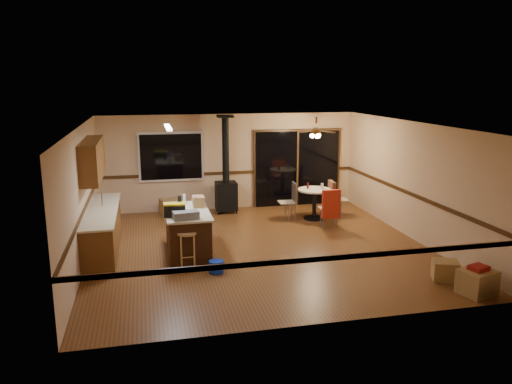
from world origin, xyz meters
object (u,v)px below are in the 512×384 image
object	(u,v)px
chair_left	(291,197)
box_under_window	(171,207)
chair_right	(333,195)
toolbox_black	(175,211)
toolbox_grey	(186,215)
chair_near	(331,204)
wood_stove	(226,186)
box_corner_b	(445,270)
bar_stool	(187,249)
blue_bucket	(216,267)
box_corner_a	(477,282)
dining_table	(314,199)
kitchen_island	(188,232)

from	to	relation	value
chair_left	box_under_window	distance (m)	3.18
chair_left	chair_right	bearing A→B (deg)	-1.45
toolbox_black	chair_right	world-z (taller)	toolbox_black
toolbox_grey	toolbox_black	distance (m)	0.31
toolbox_black	chair_near	size ratio (longest dim) A/B	0.58
wood_stove	toolbox_black	distance (m)	3.77
box_under_window	box_corner_b	size ratio (longest dim) A/B	1.24
chair_left	chair_near	world-z (taller)	same
bar_stool	blue_bucket	size ratio (longest dim) A/B	2.47
box_corner_a	blue_bucket	bearing A→B (deg)	155.29
box_corner_a	wood_stove	bearing A→B (deg)	117.61
blue_bucket	toolbox_black	bearing A→B (deg)	129.29
bar_stool	box_corner_a	xyz separation A→B (m)	(4.58, -2.33, -0.13)
dining_table	chair_right	size ratio (longest dim) A/B	1.22
kitchen_island	toolbox_grey	size ratio (longest dim) A/B	3.47
kitchen_island	dining_table	bearing A→B (deg)	29.46
blue_bucket	chair_right	size ratio (longest dim) A/B	0.39
bar_stool	chair_left	xyz separation A→B (m)	(2.87, 2.76, 0.25)
toolbox_grey	box_corner_b	size ratio (longest dim) A/B	1.11
blue_bucket	dining_table	world-z (taller)	dining_table
toolbox_black	box_under_window	distance (m)	3.56
wood_stove	toolbox_grey	world-z (taller)	wood_stove
dining_table	toolbox_grey	bearing A→B (deg)	-143.89
chair_right	box_under_window	distance (m)	4.24
bar_stool	chair_right	size ratio (longest dim) A/B	0.97
bar_stool	box_under_window	xyz separation A→B (m)	(-0.09, 3.85, -0.13)
toolbox_grey	dining_table	world-z (taller)	toolbox_grey
chair_near	wood_stove	bearing A→B (deg)	137.35
toolbox_grey	toolbox_black	xyz separation A→B (m)	(-0.19, 0.24, 0.04)
chair_near	chair_right	xyz separation A→B (m)	(0.42, 0.95, 0.00)
chair_right	box_corner_b	distance (m)	4.44
dining_table	chair_left	bearing A→B (deg)	170.87
chair_left	box_corner_a	distance (m)	5.38
chair_near	box_corner_b	bearing A→B (deg)	-76.18
toolbox_black	bar_stool	distance (m)	0.79
toolbox_black	chair_right	bearing A→B (deg)	29.38
chair_near	box_under_window	size ratio (longest dim) A/B	1.30
toolbox_grey	dining_table	xyz separation A→B (m)	(3.46, 2.53, -0.45)
blue_bucket	box_corner_b	distance (m)	4.11
chair_near	chair_right	bearing A→B (deg)	66.23
kitchen_island	bar_stool	size ratio (longest dim) A/B	2.46
bar_stool	chair_near	distance (m)	3.99
wood_stove	dining_table	size ratio (longest dim) A/B	2.96
box_corner_a	bar_stool	bearing A→B (deg)	153.06
wood_stove	box_corner_b	size ratio (longest dim) A/B	5.81
chair_right	box_under_window	size ratio (longest dim) A/B	1.30
box_corner_b	wood_stove	bearing A→B (deg)	119.06
box_under_window	kitchen_island	bearing A→B (deg)	-86.99
bar_stool	chair_left	distance (m)	3.99
chair_right	toolbox_black	bearing A→B (deg)	-150.62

